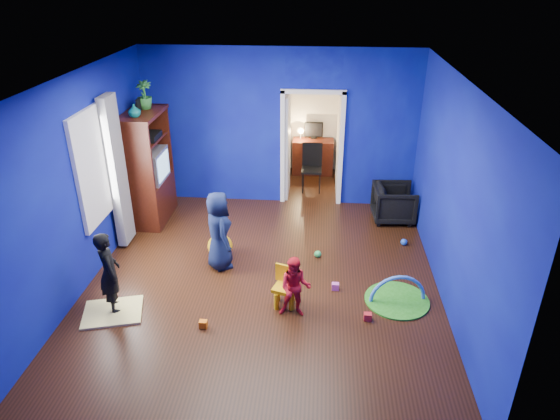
# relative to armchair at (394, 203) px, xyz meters

# --- Properties ---
(floor) EXTENTS (5.00, 5.50, 0.01)m
(floor) POSITION_rel_armchair_xyz_m (-2.10, -2.11, -0.33)
(floor) COLOR black
(floor) RESTS_ON ground
(ceiling) EXTENTS (5.00, 5.50, 0.01)m
(ceiling) POSITION_rel_armchair_xyz_m (-2.10, -2.11, 2.57)
(ceiling) COLOR white
(ceiling) RESTS_ON wall_back
(wall_back) EXTENTS (5.00, 0.02, 2.90)m
(wall_back) POSITION_rel_armchair_xyz_m (-2.10, 0.64, 1.12)
(wall_back) COLOR #0B0D7E
(wall_back) RESTS_ON floor
(wall_front) EXTENTS (5.00, 0.02, 2.90)m
(wall_front) POSITION_rel_armchair_xyz_m (-2.10, -4.86, 1.12)
(wall_front) COLOR #0B0D7E
(wall_front) RESTS_ON floor
(wall_left) EXTENTS (0.02, 5.50, 2.90)m
(wall_left) POSITION_rel_armchair_xyz_m (-4.60, -2.11, 1.12)
(wall_left) COLOR #0B0D7E
(wall_left) RESTS_ON floor
(wall_right) EXTENTS (0.02, 5.50, 2.90)m
(wall_right) POSITION_rel_armchair_xyz_m (0.40, -2.11, 1.12)
(wall_right) COLOR #0B0D7E
(wall_right) RESTS_ON floor
(alcove) EXTENTS (1.00, 1.75, 2.50)m
(alcove) POSITION_rel_armchair_xyz_m (-1.50, 1.51, 0.92)
(alcove) COLOR silver
(alcove) RESTS_ON floor
(armchair) EXTENTS (0.76, 0.74, 0.66)m
(armchair) POSITION_rel_armchair_xyz_m (0.00, 0.00, 0.00)
(armchair) COLOR black
(armchair) RESTS_ON floor
(child_black) EXTENTS (0.45, 0.50, 1.15)m
(child_black) POSITION_rel_armchair_xyz_m (-4.00, -2.95, 0.25)
(child_black) COLOR black
(child_black) RESTS_ON floor
(child_navy) EXTENTS (0.62, 0.71, 1.22)m
(child_navy) POSITION_rel_armchair_xyz_m (-2.80, -1.78, 0.28)
(child_navy) COLOR #0F173A
(child_navy) RESTS_ON floor
(toddler_red) EXTENTS (0.42, 0.33, 0.85)m
(toddler_red) POSITION_rel_armchair_xyz_m (-1.60, -2.87, 0.10)
(toddler_red) COLOR red
(toddler_red) RESTS_ON floor
(vase) EXTENTS (0.21, 0.21, 0.21)m
(vase) POSITION_rel_armchair_xyz_m (-4.30, -0.60, 1.74)
(vase) COLOR #0B515E
(vase) RESTS_ON tv_armoire
(potted_plant) EXTENTS (0.27, 0.27, 0.47)m
(potted_plant) POSITION_rel_armchair_xyz_m (-4.30, -0.08, 1.87)
(potted_plant) COLOR #2E8030
(potted_plant) RESTS_ON tv_armoire
(tv_armoire) EXTENTS (0.58, 1.14, 1.96)m
(tv_armoire) POSITION_rel_armchair_xyz_m (-4.30, -0.30, 0.65)
(tv_armoire) COLOR #370E09
(tv_armoire) RESTS_ON floor
(crt_tv) EXTENTS (0.46, 0.70, 0.54)m
(crt_tv) POSITION_rel_armchair_xyz_m (-4.26, -0.30, 0.69)
(crt_tv) COLOR silver
(crt_tv) RESTS_ON tv_armoire
(yellow_blanket) EXTENTS (0.88, 0.78, 0.03)m
(yellow_blanket) POSITION_rel_armchair_xyz_m (-4.00, -3.05, -0.31)
(yellow_blanket) COLOR #F2E07A
(yellow_blanket) RESTS_ON floor
(hopper_ball) EXTENTS (0.39, 0.39, 0.39)m
(hopper_ball) POSITION_rel_armchair_xyz_m (-2.85, -1.53, -0.13)
(hopper_ball) COLOR yellow
(hopper_ball) RESTS_ON floor
(kid_chair) EXTENTS (0.35, 0.35, 0.50)m
(kid_chair) POSITION_rel_armchair_xyz_m (-1.75, -2.67, -0.08)
(kid_chair) COLOR yellow
(kid_chair) RESTS_ON floor
(play_mat) EXTENTS (0.88, 0.88, 0.02)m
(play_mat) POSITION_rel_armchair_xyz_m (-0.22, -2.46, -0.32)
(play_mat) COLOR #4AA124
(play_mat) RESTS_ON floor
(toy_arch) EXTENTS (0.78, 0.18, 0.79)m
(toy_arch) POSITION_rel_armchair_xyz_m (-0.22, -2.46, -0.31)
(toy_arch) COLOR #3F8CD8
(toy_arch) RESTS_ON floor
(window_left) EXTENTS (0.03, 0.95, 1.55)m
(window_left) POSITION_rel_armchair_xyz_m (-4.58, -1.76, 1.22)
(window_left) COLOR white
(window_left) RESTS_ON wall_left
(curtain) EXTENTS (0.14, 0.42, 2.40)m
(curtain) POSITION_rel_armchair_xyz_m (-4.47, -1.21, 0.92)
(curtain) COLOR slate
(curtain) RESTS_ON floor
(doorway) EXTENTS (1.16, 0.10, 2.10)m
(doorway) POSITION_rel_armchair_xyz_m (-1.50, 0.64, 0.72)
(doorway) COLOR white
(doorway) RESTS_ON floor
(study_desk) EXTENTS (0.88, 0.44, 0.75)m
(study_desk) POSITION_rel_armchair_xyz_m (-1.50, 2.15, 0.05)
(study_desk) COLOR #3D140A
(study_desk) RESTS_ON floor
(desk_monitor) EXTENTS (0.40, 0.05, 0.32)m
(desk_monitor) POSITION_rel_armchair_xyz_m (-1.50, 2.27, 0.62)
(desk_monitor) COLOR black
(desk_monitor) RESTS_ON study_desk
(desk_lamp) EXTENTS (0.14, 0.14, 0.14)m
(desk_lamp) POSITION_rel_armchair_xyz_m (-1.78, 2.21, 0.60)
(desk_lamp) COLOR #FFD88C
(desk_lamp) RESTS_ON study_desk
(folding_chair) EXTENTS (0.40, 0.40, 0.92)m
(folding_chair) POSITION_rel_armchair_xyz_m (-1.50, 1.19, 0.13)
(folding_chair) COLOR black
(folding_chair) RESTS_ON floor
(book_shelf) EXTENTS (0.88, 0.24, 0.04)m
(book_shelf) POSITION_rel_armchair_xyz_m (-1.50, 2.26, 1.69)
(book_shelf) COLOR white
(book_shelf) RESTS_ON study_desk
(toy_0) EXTENTS (0.10, 0.08, 0.10)m
(toy_0) POSITION_rel_armchair_xyz_m (-0.65, -2.90, -0.28)
(toy_0) COLOR red
(toy_0) RESTS_ON floor
(toy_1) EXTENTS (0.11, 0.11, 0.11)m
(toy_1) POSITION_rel_armchair_xyz_m (0.09, -0.90, -0.27)
(toy_1) COLOR blue
(toy_1) RESTS_ON floor
(toy_2) EXTENTS (0.10, 0.08, 0.10)m
(toy_2) POSITION_rel_armchair_xyz_m (-2.74, -3.23, -0.28)
(toy_2) COLOR orange
(toy_2) RESTS_ON floor
(toy_3) EXTENTS (0.11, 0.11, 0.11)m
(toy_3) POSITION_rel_armchair_xyz_m (-1.32, -1.40, -0.27)
(toy_3) COLOR green
(toy_3) RESTS_ON floor
(toy_4) EXTENTS (0.10, 0.08, 0.10)m
(toy_4) POSITION_rel_armchair_xyz_m (-1.06, -2.26, -0.28)
(toy_4) COLOR #E054B9
(toy_4) RESTS_ON floor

